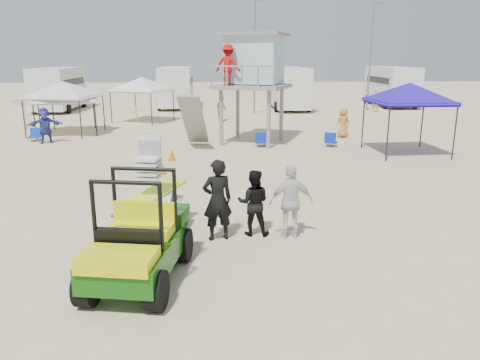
{
  "coord_description": "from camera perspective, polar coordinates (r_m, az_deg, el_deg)",
  "views": [
    {
      "loc": [
        -0.14,
        -7.64,
        4.13
      ],
      "look_at": [
        0.5,
        3.0,
        1.3
      ],
      "focal_mm": 35.0,
      "sensor_mm": 36.0,
      "label": 1
    }
  ],
  "objects": [
    {
      "name": "man_right",
      "position": [
        10.86,
        6.25,
        -2.69
      ],
      "size": [
        1.04,
        0.48,
        1.74
      ],
      "primitive_type": "imported",
      "rotation": [
        0.0,
        0.0,
        3.2
      ],
      "color": "silver",
      "rests_on": "ground"
    },
    {
      "name": "man_mid",
      "position": [
        11.01,
        1.66,
        -2.78
      ],
      "size": [
        0.85,
        0.71,
        1.58
      ],
      "primitive_type": "imported",
      "rotation": [
        0.0,
        0.0,
        2.99
      ],
      "color": "black",
      "rests_on": "ground"
    },
    {
      "name": "umbrella_a",
      "position": [
        29.86,
        -24.76,
        7.37
      ],
      "size": [
        2.54,
        2.56,
        1.85
      ],
      "primitive_type": "imported",
      "rotation": [
        0.0,
        0.0,
        0.3
      ],
      "color": "red",
      "rests_on": "ground"
    },
    {
      "name": "rv_far_left",
      "position": [
        39.53,
        -21.28,
        10.52
      ],
      "size": [
        2.64,
        6.8,
        3.25
      ],
      "color": "silver",
      "rests_on": "ground"
    },
    {
      "name": "utility_cart",
      "position": [
        8.87,
        -12.53,
        -6.43
      ],
      "size": [
        1.79,
        2.91,
        2.06
      ],
      "color": "#11500C",
      "rests_on": "ground"
    },
    {
      "name": "beach_chair_c",
      "position": [
        22.51,
        10.99,
        4.84
      ],
      "size": [
        0.69,
        0.75,
        0.64
      ],
      "color": "#0D2494",
      "rests_on": "ground"
    },
    {
      "name": "ground",
      "position": [
        8.69,
        -2.16,
        -13.54
      ],
      "size": [
        140.0,
        140.0,
        0.0
      ],
      "primitive_type": "plane",
      "color": "beige",
      "rests_on": "ground"
    },
    {
      "name": "cone_far",
      "position": [
        19.24,
        -8.33,
        3.09
      ],
      "size": [
        0.34,
        0.34,
        0.5
      ],
      "primitive_type": "cone",
      "color": "#E06507",
      "rests_on": "ground"
    },
    {
      "name": "distant_beachgoers",
      "position": [
        27.04,
        -4.19,
        7.85
      ],
      "size": [
        21.81,
        12.98,
        1.78
      ],
      "color": "#BF7736",
      "rests_on": "ground"
    },
    {
      "name": "light_pole_left",
      "position": [
        34.78,
        1.79,
        14.66
      ],
      "size": [
        0.14,
        0.14,
        8.0
      ],
      "primitive_type": "cylinder",
      "color": "slate",
      "rests_on": "ground"
    },
    {
      "name": "lifeguard_tower",
      "position": [
        22.87,
        1.26,
        13.99
      ],
      "size": [
        4.14,
        4.14,
        5.07
      ],
      "color": "gray",
      "rests_on": "ground"
    },
    {
      "name": "beach_chair_b",
      "position": [
        22.1,
        2.58,
        4.92
      ],
      "size": [
        0.61,
        0.66,
        0.64
      ],
      "color": "#0E279D",
      "rests_on": "ground"
    },
    {
      "name": "umbrella_b",
      "position": [
        25.46,
        -12.5,
        7.06
      ],
      "size": [
        1.97,
        2.0,
        1.64
      ],
      "primitive_type": "imported",
      "rotation": [
        0.0,
        0.0,
        0.11
      ],
      "color": "yellow",
      "rests_on": "ground"
    },
    {
      "name": "rv_mid_right",
      "position": [
        38.2,
        5.92,
        11.31
      ],
      "size": [
        2.64,
        7.0,
        3.25
      ],
      "color": "silver",
      "rests_on": "ground"
    },
    {
      "name": "man_left",
      "position": [
        10.69,
        -2.77,
        -2.45
      ],
      "size": [
        0.79,
        0.61,
        1.9
      ],
      "primitive_type": "imported",
      "rotation": [
        0.0,
        0.0,
        3.39
      ],
      "color": "black",
      "rests_on": "ground"
    },
    {
      "name": "rv_far_right",
      "position": [
        42.02,
        18.01,
        11.0
      ],
      "size": [
        2.64,
        6.6,
        3.25
      ],
      "color": "silver",
      "rests_on": "ground"
    },
    {
      "name": "canopy_blue",
      "position": [
        21.32,
        20.01,
        10.71
      ],
      "size": [
        3.09,
        3.09,
        3.45
      ],
      "color": "black",
      "rests_on": "ground"
    },
    {
      "name": "canopy_white_a",
      "position": [
        27.39,
        -20.7,
        10.46
      ],
      "size": [
        3.85,
        3.85,
        3.01
      ],
      "color": "black",
      "rests_on": "ground"
    },
    {
      "name": "surf_trailer",
      "position": [
        11.09,
        -10.64,
        -2.56
      ],
      "size": [
        1.59,
        2.48,
        2.1
      ],
      "color": "black",
      "rests_on": "ground"
    },
    {
      "name": "cone_near",
      "position": [
        17.02,
        -9.53,
        1.49
      ],
      "size": [
        0.34,
        0.34,
        0.5
      ],
      "primitive_type": "cone",
      "color": "#FF5F08",
      "rests_on": "ground"
    },
    {
      "name": "beach_chair_a",
      "position": [
        25.71,
        -23.72,
        5.09
      ],
      "size": [
        0.58,
        0.62,
        0.64
      ],
      "color": "#1035B5",
      "rests_on": "ground"
    },
    {
      "name": "light_pole_right",
      "position": [
        38.12,
        15.6,
        14.16
      ],
      "size": [
        0.14,
        0.14,
        8.0
      ],
      "primitive_type": "cylinder",
      "color": "slate",
      "rests_on": "ground"
    },
    {
      "name": "canopy_white_c",
      "position": [
        30.96,
        -11.9,
        11.9
      ],
      "size": [
        3.98,
        3.98,
        3.23
      ],
      "color": "black",
      "rests_on": "ground"
    },
    {
      "name": "rv_mid_left",
      "position": [
        39.31,
        -7.78,
        11.35
      ],
      "size": [
        2.65,
        6.5,
        3.25
      ],
      "color": "silver",
      "rests_on": "ground"
    },
    {
      "name": "canopy_white_b",
      "position": [
        27.11,
        -20.79,
        10.88
      ],
      "size": [
        3.69,
        3.69,
        3.23
      ],
      "color": "black",
      "rests_on": "ground"
    }
  ]
}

